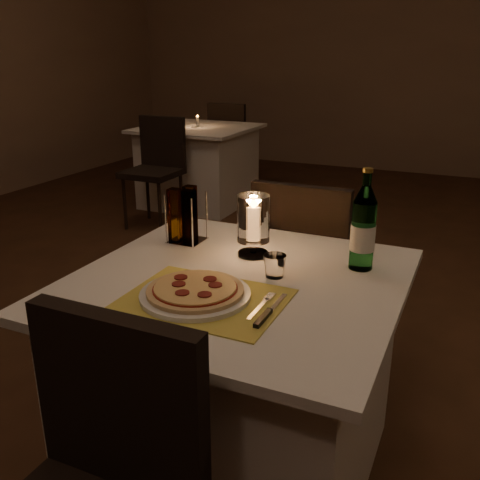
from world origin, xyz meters
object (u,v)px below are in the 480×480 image
at_px(main_table, 238,378).
at_px(pizza, 195,289).
at_px(chair_far, 305,258).
at_px(tumbler, 275,266).
at_px(hurricane_candle, 253,221).
at_px(water_bottle, 363,229).
at_px(plate, 195,295).
at_px(neighbor_table_left, 199,165).

bearing_deg(main_table, pizza, -105.54).
bearing_deg(chair_far, pizza, -93.20).
distance_m(tumbler, hurricane_candle, 0.22).
distance_m(main_table, water_bottle, 0.65).
relative_size(water_bottle, hurricane_candle, 1.54).
height_order(plate, water_bottle, water_bottle).
bearing_deg(plate, tumbler, 57.58).
relative_size(chair_far, plate, 2.81).
bearing_deg(water_bottle, chair_far, 125.06).
bearing_deg(hurricane_candle, pizza, -92.61).
height_order(pizza, water_bottle, water_bottle).
distance_m(chair_far, neighbor_table_left, 2.96).
bearing_deg(chair_far, water_bottle, -54.94).
height_order(chair_far, tumbler, chair_far).
height_order(tumbler, water_bottle, water_bottle).
height_order(tumbler, hurricane_candle, hurricane_candle).
bearing_deg(pizza, plate, -66.15).
relative_size(main_table, plate, 3.12).
xyz_separation_m(tumbler, water_bottle, (0.23, 0.18, 0.10)).
bearing_deg(neighbor_table_left, water_bottle, -52.66).
xyz_separation_m(chair_far, hurricane_candle, (-0.03, -0.51, 0.32)).
bearing_deg(hurricane_candle, tumbler, -47.07).
height_order(water_bottle, hurricane_candle, water_bottle).
distance_m(chair_far, pizza, 0.92).
height_order(main_table, neighbor_table_left, same).
distance_m(pizza, hurricane_candle, 0.40).
height_order(main_table, plate, plate).
relative_size(main_table, water_bottle, 3.02).
relative_size(tumbler, neighbor_table_left, 0.07).
bearing_deg(tumbler, main_table, -150.05).
bearing_deg(main_table, water_bottle, 36.07).
xyz_separation_m(pizza, hurricane_candle, (0.02, 0.38, 0.10)).
bearing_deg(chair_far, main_table, -90.00).
relative_size(water_bottle, neighbor_table_left, 0.33).
xyz_separation_m(plate, water_bottle, (0.38, 0.42, 0.12)).
bearing_deg(main_table, plate, -105.52).
height_order(chair_far, hurricane_candle, hurricane_candle).
xyz_separation_m(hurricane_candle, neighbor_table_left, (-1.78, 2.85, -0.49)).
distance_m(hurricane_candle, neighbor_table_left, 3.39).
bearing_deg(hurricane_candle, water_bottle, 6.12).
bearing_deg(pizza, hurricane_candle, 87.39).
xyz_separation_m(main_table, plate, (-0.05, -0.18, 0.38)).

